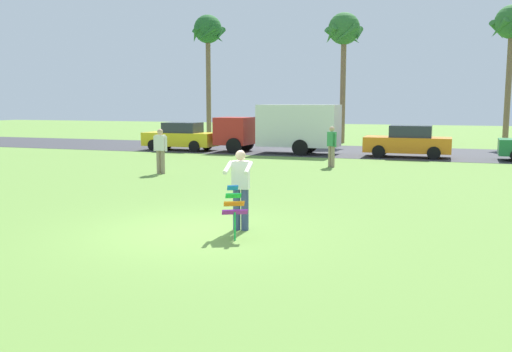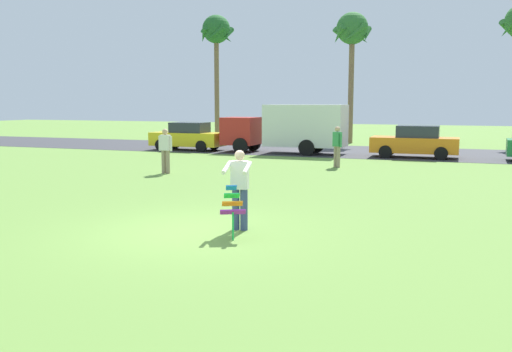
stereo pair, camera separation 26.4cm
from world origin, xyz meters
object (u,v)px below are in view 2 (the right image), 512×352
Objects in this scene: person_walker_far at (165,150)px; person_walker_near at (337,145)px; parked_truck_red_cab at (291,127)px; parked_car_orange at (415,142)px; palm_tree_left_near at (216,35)px; palm_tree_right_near at (352,34)px; kite_held at (232,205)px; parked_car_yellow at (188,137)px; person_kite_flyer at (240,187)px.

person_walker_near is at bearing 36.73° from person_walker_far.
parked_truck_red_cab is 3.89× the size of person_walker_far.
person_walker_near reaches higher than parked_car_orange.
parked_truck_red_cab is 0.73× the size of palm_tree_left_near.
person_walker_far reaches higher than parked_car_orange.
palm_tree_left_near is at bearing 146.40° from parked_car_orange.
palm_tree_right_near reaches higher than person_walker_near.
kite_held is 21.01m from parked_car_yellow.
parked_truck_red_cab reaches higher than parked_car_orange.
palm_tree_right_near reaches higher than kite_held.
parked_car_yellow and parked_car_orange have the same top height.
person_kite_flyer reaches higher than parked_car_orange.
parked_car_orange is at bearing -33.60° from palm_tree_left_near.
person_kite_flyer is 12.16m from person_walker_near.
kite_held is at bearing -60.21° from parked_car_yellow.
parked_car_yellow is 6.20m from parked_truck_red_cab.
person_walker_far is (-5.79, -4.32, 0.00)m from person_walker_near.
person_walker_near is (2.13, -14.17, -6.29)m from palm_tree_right_near.
palm_tree_right_near is 15.65m from person_walker_near.
parked_car_orange is 2.43× the size of person_walker_near.
parked_car_orange is 2.43× the size of person_walker_far.
palm_tree_left_near reaches higher than palm_tree_right_near.
parked_truck_red_cab reaches higher than person_walker_far.
palm_tree_left_near is (-8.97, 10.25, 6.36)m from parked_truck_red_cab.
parked_car_yellow is (-10.31, 17.52, -0.18)m from person_kite_flyer.
kite_held is 0.12× the size of palm_tree_right_near.
kite_held is at bearing -76.81° from parked_truck_red_cab.
person_kite_flyer is 0.41× the size of parked_car_yellow.
palm_tree_right_near is 5.00× the size of person_walker_near.
palm_tree_left_near is (-15.43, 10.25, 6.99)m from parked_car_orange.
kite_held is at bearing -65.07° from palm_tree_left_near.
person_walker_far is at bearing -143.27° from person_walker_near.
parked_truck_red_cab is (6.16, 0.00, 0.64)m from parked_car_yellow.
palm_tree_left_near is at bearing 105.28° from parked_car_yellow.
person_walker_near is 1.00× the size of person_walker_far.
person_kite_flyer is at bearing -51.34° from person_walker_far.
parked_car_orange is (6.46, -0.00, -0.64)m from parked_truck_red_cab.
parked_car_yellow is 2.44× the size of person_walker_near.
parked_car_yellow is 2.44× the size of person_walker_far.
parked_truck_red_cab is (-4.28, 18.24, 0.72)m from kite_held.
person_walker_near reaches higher than kite_held.
palm_tree_right_near is at bearing 119.18° from parked_car_orange.
person_walker_near is (9.84, -5.38, 0.16)m from parked_car_yellow.
palm_tree_right_near is at bearing 98.53° from person_walker_near.
parked_car_yellow reaches higher than kite_held.
parked_truck_red_cab reaches higher than person_walker_near.
kite_held is 0.11× the size of palm_tree_left_near.
palm_tree_right_near is at bearing 95.62° from person_kite_flyer.
kite_held is 0.61× the size of person_walker_far.
parked_truck_red_cab is 6.53m from person_walker_near.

